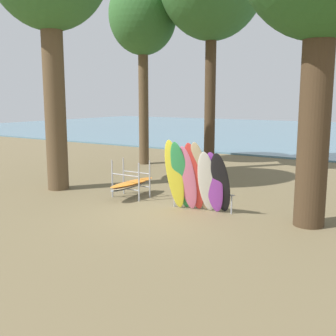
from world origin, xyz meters
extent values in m
plane|color=brown|center=(0.00, 0.00, 0.00)|extent=(80.00, 80.00, 0.00)
cylinder|color=brown|center=(-5.04, 0.73, 3.31)|extent=(0.75, 0.75, 6.63)
cylinder|color=#42301E|center=(3.77, 1.15, 2.86)|extent=(0.78, 0.78, 5.72)
cylinder|color=#42301E|center=(-2.33, 7.46, 3.49)|extent=(0.49, 0.49, 6.98)
cylinder|color=brown|center=(-5.80, 7.12, 3.07)|extent=(0.48, 0.48, 6.13)
ellipsoid|color=#33662D|center=(-5.80, 7.12, 7.16)|extent=(3.23, 3.23, 3.72)
ellipsoid|color=yellow|center=(0.06, 0.51, 1.07)|extent=(0.57, 0.79, 2.13)
ellipsoid|color=#339E56|center=(0.25, 0.55, 1.05)|extent=(0.61, 0.97, 2.09)
ellipsoid|color=pink|center=(0.45, 0.58, 0.99)|extent=(0.58, 0.81, 1.97)
ellipsoid|color=red|center=(0.64, 0.62, 1.04)|extent=(0.59, 0.90, 2.08)
ellipsoid|color=#C6B289|center=(0.84, 0.65, 1.06)|extent=(0.59, 0.98, 2.11)
ellipsoid|color=white|center=(1.03, 0.69, 0.93)|extent=(0.67, 0.89, 1.85)
ellipsoid|color=purple|center=(1.22, 0.72, 0.92)|extent=(0.57, 0.70, 1.83)
ellipsoid|color=black|center=(1.42, 0.75, 0.92)|extent=(0.62, 0.95, 1.83)
cylinder|color=#9EA0A5|center=(-0.16, 0.87, 0.28)|extent=(0.04, 0.04, 0.55)
cylinder|color=#9EA0A5|center=(1.64, 1.05, 0.28)|extent=(0.04, 0.04, 0.55)
cylinder|color=#9EA0A5|center=(0.74, 0.96, 0.55)|extent=(1.96, 0.24, 0.04)
cylinder|color=#9EA0A5|center=(-2.56, 0.82, 0.62)|extent=(0.05, 0.05, 1.25)
cylinder|color=#9EA0A5|center=(-1.46, 0.82, 0.62)|extent=(0.05, 0.05, 1.25)
cylinder|color=#9EA0A5|center=(-2.56, 1.42, 0.62)|extent=(0.05, 0.05, 1.25)
cylinder|color=#9EA0A5|center=(-1.46, 1.42, 0.62)|extent=(0.05, 0.05, 1.25)
cylinder|color=#9EA0A5|center=(-2.01, 0.82, 0.35)|extent=(1.10, 0.04, 0.04)
cylinder|color=#9EA0A5|center=(-2.01, 0.82, 0.80)|extent=(1.10, 0.04, 0.04)
cylinder|color=#9EA0A5|center=(-2.01, 1.42, 0.35)|extent=(1.10, 0.04, 0.04)
cylinder|color=#9EA0A5|center=(-2.01, 1.42, 0.80)|extent=(1.10, 0.04, 0.04)
ellipsoid|color=gray|center=(-2.05, 1.12, 0.40)|extent=(0.65, 2.13, 0.06)
ellipsoid|color=#C6B289|center=(-1.98, 1.12, 0.46)|extent=(0.63, 2.13, 0.06)
ellipsoid|color=orange|center=(-1.95, 1.12, 0.52)|extent=(0.58, 2.12, 0.06)
camera|label=1|loc=(6.23, -9.56, 3.28)|focal=44.16mm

